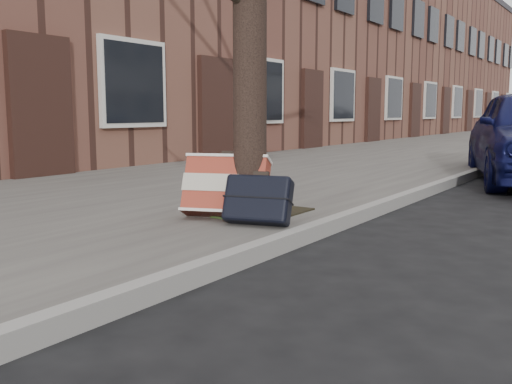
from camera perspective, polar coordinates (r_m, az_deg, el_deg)
The scene contains 6 objects.
ground at distance 3.32m, azimuth 16.88°, elevation -10.28°, with size 120.00×120.00×0.00m, color black.
near_sidewalk at distance 18.63m, azimuth 19.71°, elevation 4.53°, with size 5.00×70.00×0.12m, color slate.
house_near at distance 21.87m, azimuth 5.22°, elevation 14.42°, with size 6.80×40.00×7.00m, color brown.
dirt_patch at distance 5.20m, azimuth -0.44°, elevation -1.91°, with size 0.85×0.85×0.01m, color black.
suitcase_red at distance 4.87m, azimuth -3.00°, elevation 0.55°, with size 0.70×0.20×0.51m, color maroon.
suitcase_navy at distance 4.57m, azimuth 0.22°, elevation -0.71°, with size 0.54×0.17×0.39m, color black.
Camera 1 is at (0.90, -3.03, 1.02)m, focal length 40.00 mm.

